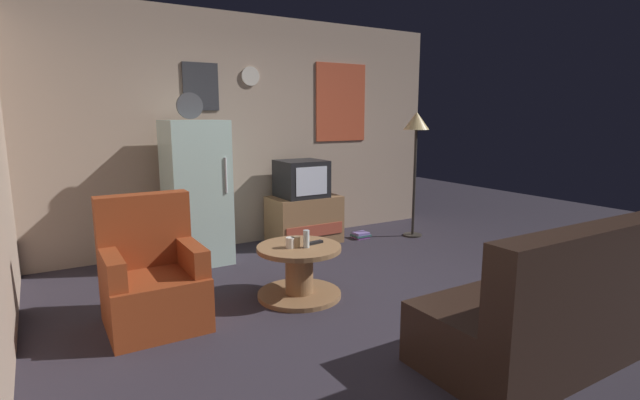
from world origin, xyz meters
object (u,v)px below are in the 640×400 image
at_px(tv_stand, 304,219).
at_px(standing_lamp, 416,131).
at_px(couch, 552,312).
at_px(book_stack, 361,235).
at_px(mug_ceramic_white, 290,243).
at_px(fridge, 196,192).
at_px(armchair, 152,280).
at_px(remote_control, 315,243).
at_px(wine_glass, 306,239).
at_px(mug_ceramic_tan, 296,242).
at_px(coffee_table, 299,271).
at_px(crt_tv, 301,179).

height_order(tv_stand, standing_lamp, standing_lamp).
relative_size(couch, book_stack, 7.84).
distance_m(mug_ceramic_white, couch, 2.00).
distance_m(fridge, tv_stand, 1.43).
distance_m(fridge, armchair, 1.58).
bearing_deg(tv_stand, armchair, -145.82).
distance_m(remote_control, book_stack, 2.04).
relative_size(tv_stand, remote_control, 5.60).
xyz_separation_m(fridge, wine_glass, (0.47, -1.51, -0.23)).
relative_size(mug_ceramic_white, mug_ceramic_tan, 1.00).
bearing_deg(standing_lamp, coffee_table, -154.59).
xyz_separation_m(coffee_table, remote_control, (0.15, -0.01, 0.24)).
bearing_deg(tv_stand, coffee_table, -120.62).
relative_size(coffee_table, mug_ceramic_white, 8.00).
distance_m(mug_ceramic_tan, couch, 1.97).
bearing_deg(fridge, mug_ceramic_white, -76.43).
bearing_deg(armchair, book_stack, 23.56).
height_order(crt_tv, book_stack, crt_tv).
xyz_separation_m(fridge, mug_ceramic_tan, (0.40, -1.45, -0.26)).
xyz_separation_m(crt_tv, coffee_table, (-0.87, -1.53, -0.57)).
bearing_deg(mug_ceramic_tan, book_stack, 39.06).
xyz_separation_m(tv_stand, mug_ceramic_tan, (-0.95, -1.55, 0.21)).
distance_m(crt_tv, armchair, 2.54).
relative_size(wine_glass, armchair, 0.16).
bearing_deg(standing_lamp, wine_glass, -152.74).
distance_m(tv_stand, mug_ceramic_white, 1.84).
bearing_deg(couch, armchair, 138.04).
bearing_deg(fridge, tv_stand, 3.87).
bearing_deg(mug_ceramic_white, standing_lamp, 24.83).
height_order(fridge, book_stack, fridge).
xyz_separation_m(mug_ceramic_tan, book_stack, (1.66, 1.35, -0.46)).
bearing_deg(crt_tv, mug_ceramic_tan, -120.49).
bearing_deg(tv_stand, remote_control, -116.07).
relative_size(fridge, armchair, 1.84).
height_order(fridge, tv_stand, fridge).
relative_size(tv_stand, crt_tv, 1.56).
height_order(couch, book_stack, couch).
relative_size(remote_control, couch, 0.09).
distance_m(mug_ceramic_white, armchair, 1.12).
bearing_deg(crt_tv, fridge, -176.06).
height_order(standing_lamp, remote_control, standing_lamp).
height_order(tv_stand, couch, couch).
bearing_deg(mug_ceramic_tan, crt_tv, 59.51).
height_order(crt_tv, coffee_table, crt_tv).
xyz_separation_m(remote_control, book_stack, (1.47, 1.34, -0.43)).
relative_size(crt_tv, mug_ceramic_tan, 6.00).
distance_m(crt_tv, mug_ceramic_white, 1.84).
distance_m(standing_lamp, armchair, 3.73).
xyz_separation_m(standing_lamp, mug_ceramic_tan, (-2.31, -1.10, -0.86)).
bearing_deg(mug_ceramic_white, armchair, 173.75).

